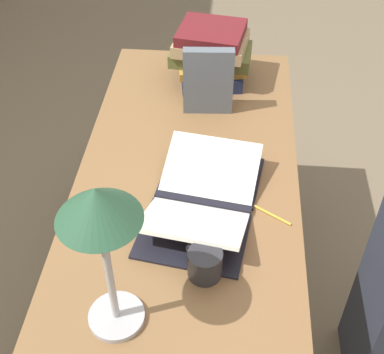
{
  "coord_description": "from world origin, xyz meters",
  "views": [
    {
      "loc": [
        -1.17,
        -0.12,
        1.89
      ],
      "look_at": [
        -0.05,
        -0.02,
        0.84
      ],
      "focal_mm": 50.0,
      "sensor_mm": 36.0,
      "label": 1
    }
  ],
  "objects_px": {
    "reading_lamp": "(100,220)",
    "pencil": "(266,212)",
    "open_book": "(203,199)",
    "coffee_mug": "(205,263)",
    "book_standing_upright": "(208,82)",
    "book_stack_tall": "(211,54)"
  },
  "relations": [
    {
      "from": "reading_lamp",
      "to": "pencil",
      "type": "bearing_deg",
      "value": -43.79
    },
    {
      "from": "open_book",
      "to": "coffee_mug",
      "type": "height_order",
      "value": "open_book"
    },
    {
      "from": "pencil",
      "to": "reading_lamp",
      "type": "bearing_deg",
      "value": 136.21
    },
    {
      "from": "book_standing_upright",
      "to": "open_book",
      "type": "bearing_deg",
      "value": 178.01
    },
    {
      "from": "open_book",
      "to": "pencil",
      "type": "distance_m",
      "value": 0.19
    },
    {
      "from": "open_book",
      "to": "coffee_mug",
      "type": "distance_m",
      "value": 0.25
    },
    {
      "from": "open_book",
      "to": "pencil",
      "type": "bearing_deg",
      "value": -85.77
    },
    {
      "from": "book_standing_upright",
      "to": "pencil",
      "type": "distance_m",
      "value": 0.54
    },
    {
      "from": "book_stack_tall",
      "to": "reading_lamp",
      "type": "xyz_separation_m",
      "value": [
        -1.07,
        0.16,
        0.24
      ]
    },
    {
      "from": "book_stack_tall",
      "to": "pencil",
      "type": "bearing_deg",
      "value": -163.43
    },
    {
      "from": "open_book",
      "to": "book_stack_tall",
      "type": "distance_m",
      "value": 0.68
    },
    {
      "from": "reading_lamp",
      "to": "pencil",
      "type": "distance_m",
      "value": 0.63
    },
    {
      "from": "reading_lamp",
      "to": "pencil",
      "type": "xyz_separation_m",
      "value": [
        0.38,
        -0.37,
        -0.35
      ]
    },
    {
      "from": "book_stack_tall",
      "to": "book_standing_upright",
      "type": "bearing_deg",
      "value": -179.17
    },
    {
      "from": "reading_lamp",
      "to": "coffee_mug",
      "type": "relative_size",
      "value": 4.37
    },
    {
      "from": "reading_lamp",
      "to": "coffee_mug",
      "type": "xyz_separation_m",
      "value": [
        0.15,
        -0.2,
        -0.31
      ]
    },
    {
      "from": "reading_lamp",
      "to": "book_standing_upright",
      "type": "bearing_deg",
      "value": -10.69
    },
    {
      "from": "book_stack_tall",
      "to": "pencil",
      "type": "relative_size",
      "value": 2.17
    },
    {
      "from": "open_book",
      "to": "reading_lamp",
      "type": "distance_m",
      "value": 0.54
    },
    {
      "from": "open_book",
      "to": "book_stack_tall",
      "type": "height_order",
      "value": "book_stack_tall"
    },
    {
      "from": "open_book",
      "to": "book_standing_upright",
      "type": "distance_m",
      "value": 0.48
    },
    {
      "from": "reading_lamp",
      "to": "coffee_mug",
      "type": "bearing_deg",
      "value": -52.92
    }
  ]
}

